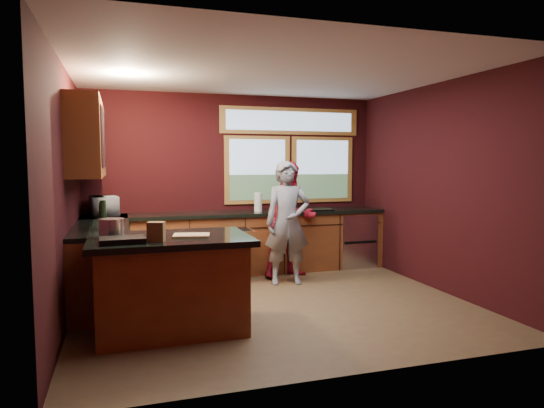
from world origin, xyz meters
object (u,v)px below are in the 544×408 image
person_grey (287,223)px  person_red (291,220)px  cutting_board (191,235)px  stock_pot (112,228)px  island (171,283)px

person_grey → person_red: (0.18, 0.36, -0.00)m
cutting_board → stock_pot: size_ratio=1.46×
person_red → stock_pot: person_red is taller
person_grey → person_red: bearing=73.2°
person_grey → cutting_board: person_grey is taller
person_grey → stock_pot: 2.60m
cutting_board → person_red: bearing=47.2°
person_grey → stock_pot: size_ratio=7.03×
person_grey → stock_pot: bearing=-141.5°
island → person_red: (1.89, 1.78, 0.36)m
person_grey → stock_pot: (-2.26, -1.27, 0.19)m
island → person_grey: person_grey is taller
person_red → cutting_board: size_ratio=4.81×
island → person_grey: 2.25m
island → cutting_board: size_ratio=4.43×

